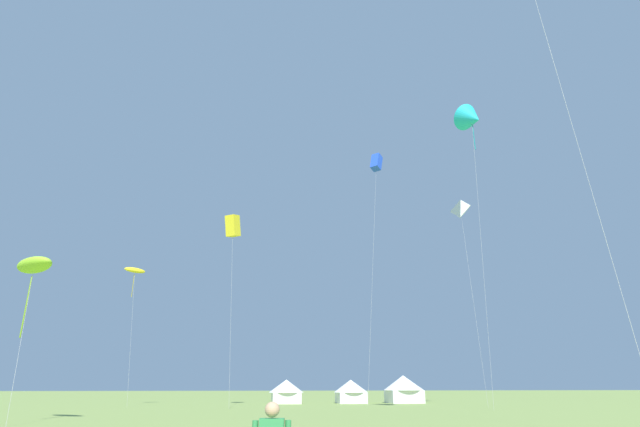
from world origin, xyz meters
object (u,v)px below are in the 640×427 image
at_px(kite_cyan_delta, 472,119).
at_px(kite_lime_parafoil, 34,265).
at_px(kite_blue_box, 376,163).
at_px(kite_yellow_box, 233,226).
at_px(kite_yellow_parafoil, 135,271).
at_px(festival_tent_left, 286,390).
at_px(kite_white_diamond, 461,210).
at_px(festival_tent_center, 351,390).
at_px(festival_tent_right, 404,388).

distance_m(kite_cyan_delta, kite_lime_parafoil, 40.78).
xyz_separation_m(kite_blue_box, kite_yellow_box, (-16.16, -2.81, -9.54)).
xyz_separation_m(kite_yellow_parafoil, festival_tent_left, (16.99, 5.23, -12.15)).
bearing_deg(kite_blue_box, kite_cyan_delta, -52.83).
xyz_separation_m(kite_white_diamond, festival_tent_center, (-10.62, 10.70, -18.94)).
height_order(kite_blue_box, kite_cyan_delta, kite_cyan_delta).
distance_m(kite_yellow_parafoil, festival_tent_right, 33.48).
bearing_deg(festival_tent_center, kite_yellow_parafoil, -167.95).
distance_m(kite_yellow_parafoil, kite_white_diamond, 36.19).
bearing_deg(kite_cyan_delta, kite_yellow_box, 163.40).
relative_size(festival_tent_left, festival_tent_right, 0.84).
bearing_deg(festival_tent_right, kite_yellow_box, -152.11).
relative_size(kite_yellow_parafoil, kite_yellow_box, 0.76).
bearing_deg(festival_tent_left, kite_lime_parafoil, -121.17).
bearing_deg(kite_blue_box, festival_tent_left, 139.31).
xyz_separation_m(kite_yellow_parafoil, kite_white_diamond, (35.13, -5.46, 6.78)).
height_order(kite_yellow_box, festival_tent_right, kite_yellow_box).
relative_size(kite_lime_parafoil, festival_tent_left, 2.32).
distance_m(kite_yellow_box, festival_tent_left, 20.39).
bearing_deg(festival_tent_right, kite_blue_box, -118.80).
distance_m(kite_blue_box, kite_cyan_delta, 12.41).
bearing_deg(kite_white_diamond, kite_yellow_box, -179.50).
bearing_deg(festival_tent_right, kite_cyan_delta, -80.44).
height_order(kite_cyan_delta, kite_yellow_box, kite_cyan_delta).
relative_size(kite_lime_parafoil, festival_tent_right, 1.94).
bearing_deg(kite_white_diamond, festival_tent_center, 134.80).
relative_size(festival_tent_center, festival_tent_right, 0.84).
bearing_deg(kite_yellow_box, kite_lime_parafoil, -120.82).
xyz_separation_m(festival_tent_center, festival_tent_right, (6.36, 0.00, 0.28)).
distance_m(kite_blue_box, kite_white_diamond, 11.15).
xyz_separation_m(kite_yellow_parafoil, kite_yellow_box, (10.25, -5.68, 3.70)).
bearing_deg(kite_yellow_parafoil, festival_tent_left, 17.12).
relative_size(kite_blue_box, festival_tent_left, 7.03).
xyz_separation_m(kite_white_diamond, kite_yellow_box, (-24.88, -0.22, -3.08)).
xyz_separation_m(kite_lime_parafoil, festival_tent_center, (24.96, 28.85, -7.18)).
bearing_deg(kite_yellow_box, festival_tent_left, 58.27).
relative_size(kite_cyan_delta, kite_lime_parafoil, 3.20).
bearing_deg(festival_tent_center, kite_yellow_box, -142.57).
height_order(kite_yellow_parafoil, kite_cyan_delta, kite_cyan_delta).
relative_size(kite_cyan_delta, festival_tent_left, 7.42).
bearing_deg(kite_yellow_box, kite_yellow_parafoil, 151.01).
bearing_deg(kite_yellow_parafoil, kite_yellow_box, -28.99).
relative_size(kite_blue_box, festival_tent_right, 5.90).
bearing_deg(kite_white_diamond, kite_cyan_delta, -99.68).
height_order(kite_blue_box, festival_tent_center, kite_blue_box).
xyz_separation_m(kite_yellow_box, festival_tent_left, (6.75, 10.91, -15.85)).
height_order(kite_yellow_parafoil, festival_tent_right, kite_yellow_parafoil).
xyz_separation_m(festival_tent_left, festival_tent_center, (7.51, 0.00, -0.00)).
height_order(kite_lime_parafoil, kite_yellow_box, kite_yellow_box).
relative_size(kite_lime_parafoil, festival_tent_center, 2.32).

